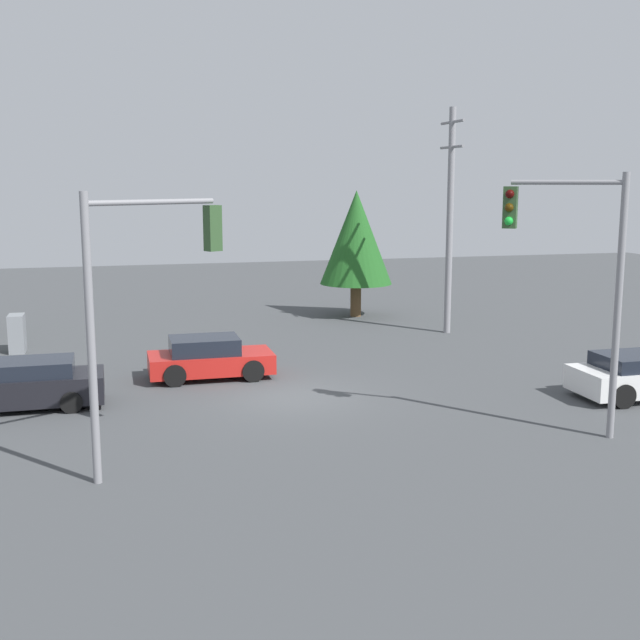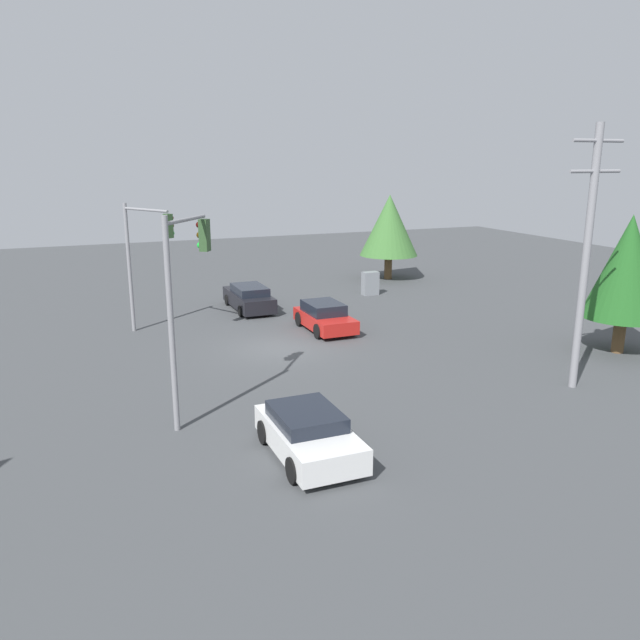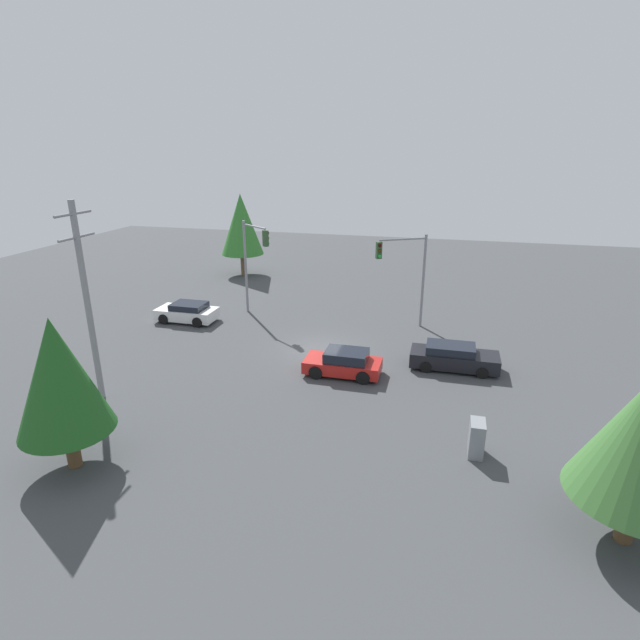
% 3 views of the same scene
% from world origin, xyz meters
% --- Properties ---
extents(ground_plane, '(80.00, 80.00, 0.00)m').
position_xyz_m(ground_plane, '(0.00, 0.00, 0.00)').
color(ground_plane, '#424447').
extents(sedan_white, '(2.07, 4.07, 1.33)m').
position_xyz_m(sedan_white, '(2.60, 10.10, 0.66)').
color(sedan_white, silver).
rests_on(sedan_white, ground_plane).
extents(sedan_red, '(1.97, 4.01, 1.36)m').
position_xyz_m(sedan_red, '(-3.03, -2.08, 0.66)').
color(sedan_red, red).
rests_on(sedan_red, ground_plane).
extents(sedan_dark, '(1.93, 4.67, 1.38)m').
position_xyz_m(sedan_dark, '(-0.83, -7.69, 0.67)').
color(sedan_dark, black).
rests_on(sedan_dark, ground_plane).
extents(traffic_signal_main, '(1.87, 3.08, 6.19)m').
position_xyz_m(traffic_signal_main, '(5.01, -4.40, 4.21)').
color(traffic_signal_main, gray).
rests_on(traffic_signal_main, ground_plane).
extents(traffic_signal_cross, '(1.89, 2.49, 6.60)m').
position_xyz_m(traffic_signal_cross, '(5.13, 6.08, 4.44)').
color(traffic_signal_cross, gray).
rests_on(traffic_signal_cross, ground_plane).
extents(utility_pole_tall, '(2.20, 0.28, 9.35)m').
position_xyz_m(utility_pole_tall, '(-8.44, 8.69, 4.96)').
color(utility_pole_tall, gray).
rests_on(utility_pole_tall, ground_plane).
extents(electrical_cabinet, '(0.98, 0.57, 1.44)m').
position_xyz_m(electrical_cabinet, '(-8.85, -8.60, 0.72)').
color(electrical_cabinet, gray).
rests_on(electrical_cabinet, ground_plane).
extents(tree_corner, '(4.00, 4.00, 5.83)m').
position_xyz_m(tree_corner, '(-12.42, -12.86, 3.73)').
color(tree_corner, brown).
rests_on(tree_corner, ground_plane).
extents(tree_behind, '(3.40, 3.40, 5.95)m').
position_xyz_m(tree_behind, '(-13.40, 6.15, 3.74)').
color(tree_behind, brown).
rests_on(tree_behind, ground_plane).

